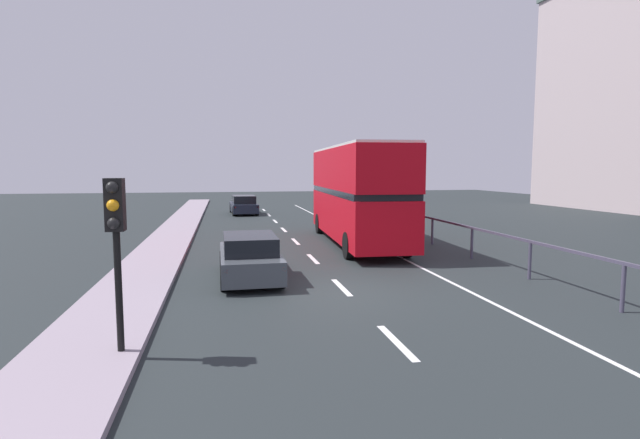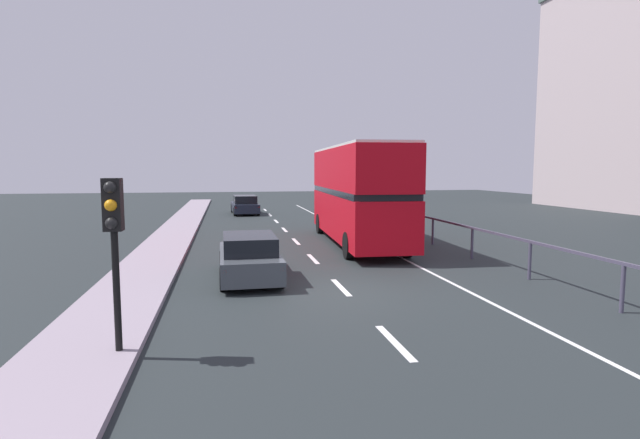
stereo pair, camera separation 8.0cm
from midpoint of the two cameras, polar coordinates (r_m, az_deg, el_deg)
name	(u,v)px [view 1 (the left image)]	position (r m, az deg, el deg)	size (l,w,h in m)	color
ground_plane	(345,292)	(13.51, 2.71, -8.48)	(73.82, 120.00, 0.10)	#232A2B
near_sidewalk_kerb	(124,299)	(13.35, -22.07, -8.55)	(2.03, 80.00, 0.14)	gray
lane_paint_markings	(345,243)	(21.88, 2.82, -2.79)	(3.44, 46.00, 0.01)	silver
bridge_side_railing	(417,219)	(23.60, 11.18, 0.06)	(0.10, 42.00, 1.19)	#484358
double_decker_bus_red	(357,192)	(21.60, 4.20, 3.21)	(2.92, 10.48, 4.29)	red
hatchback_car_near	(250,257)	(14.89, -8.38, -4.41)	(1.80, 4.18, 1.36)	#41464C
traffic_signal_pole	(115,223)	(9.00, -23.03, -0.37)	(0.30, 0.42, 3.01)	black
sedan_car_ahead	(244,205)	(36.55, -8.98, 1.68)	(2.01, 4.49, 1.38)	#1B212F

